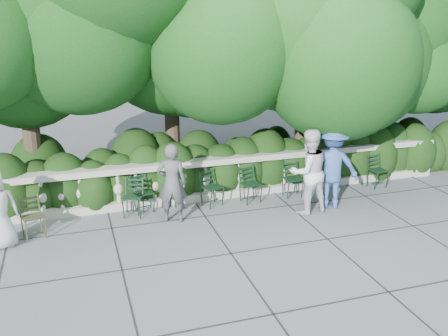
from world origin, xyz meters
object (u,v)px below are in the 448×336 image
object	(u,v)px
chair_c	(254,204)
person_older_blue	(332,166)
person_casual_man	(308,172)
chair_weathered	(37,240)
person_woman_grey	(172,183)
chair_f	(380,189)
chair_d	(216,207)
chair_e	(294,198)
chair_a	(146,214)
chair_b	(132,219)

from	to	relation	value
chair_c	person_older_blue	size ratio (longest dim) A/B	0.44
person_casual_man	chair_weathered	bearing A→B (deg)	-8.00
person_older_blue	person_woman_grey	bearing A→B (deg)	10.29
chair_f	person_casual_man	world-z (taller)	person_casual_man
chair_d	person_woman_grey	distance (m)	1.45
chair_e	person_woman_grey	bearing A→B (deg)	-169.99
chair_e	chair_f	distance (m)	2.34
chair_f	chair_a	bearing A→B (deg)	172.63
chair_e	chair_b	bearing A→B (deg)	-177.10
chair_d	chair_f	world-z (taller)	same
chair_weathered	person_casual_man	size ratio (longest dim) A/B	0.45
chair_a	person_woman_grey	bearing A→B (deg)	-62.89
chair_a	chair_f	world-z (taller)	same
person_older_blue	chair_b	bearing A→B (deg)	6.34
person_woman_grey	chair_a	bearing A→B (deg)	-31.16
chair_b	person_casual_man	size ratio (longest dim) A/B	0.45
chair_b	chair_weathered	xyz separation A→B (m)	(-1.92, -0.49, 0.00)
chair_e	person_older_blue	distance (m)	1.30
chair_a	chair_f	bearing A→B (deg)	-16.93
chair_d	person_casual_man	world-z (taller)	person_casual_man
chair_c	chair_e	distance (m)	1.04
chair_weathered	person_older_blue	world-z (taller)	person_older_blue
chair_b	person_woman_grey	world-z (taller)	person_woman_grey
chair_c	person_woman_grey	world-z (taller)	person_woman_grey
chair_d	person_older_blue	bearing A→B (deg)	-39.93
chair_a	chair_b	world-z (taller)	same
person_woman_grey	person_older_blue	distance (m)	3.58
chair_a	person_older_blue	size ratio (longest dim) A/B	0.44
chair_c	chair_f	xyz separation A→B (m)	(3.38, -0.03, 0.00)
chair_weathered	chair_f	bearing A→B (deg)	-13.12
chair_f	chair_weathered	bearing A→B (deg)	177.82
chair_e	chair_weathered	size ratio (longest dim) A/B	1.00
chair_c	chair_d	bearing A→B (deg)	164.47
chair_c	person_older_blue	world-z (taller)	person_older_blue
chair_c	person_casual_man	world-z (taller)	person_casual_man
person_older_blue	chair_weathered	bearing A→B (deg)	13.37
chair_a	person_casual_man	distance (m)	3.67
chair_e	person_woman_grey	distance (m)	3.16
chair_f	person_woman_grey	size ratio (longest dim) A/B	0.49
chair_f	person_casual_man	xyz separation A→B (m)	(-2.43, -0.75, 0.94)
chair_b	chair_weathered	bearing A→B (deg)	-144.74
person_casual_man	chair_f	bearing A→B (deg)	-167.84
person_casual_man	chair_a	bearing A→B (deg)	-20.59
chair_a	chair_e	bearing A→B (deg)	-17.41
chair_f	person_casual_man	distance (m)	2.71
chair_weathered	person_older_blue	bearing A→B (deg)	-17.94
person_older_blue	chair_d	bearing A→B (deg)	-1.23
person_casual_man	person_older_blue	bearing A→B (deg)	-174.38
chair_e	chair_f	world-z (taller)	same
chair_d	person_casual_man	xyz separation A→B (m)	(1.84, -0.84, 0.94)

